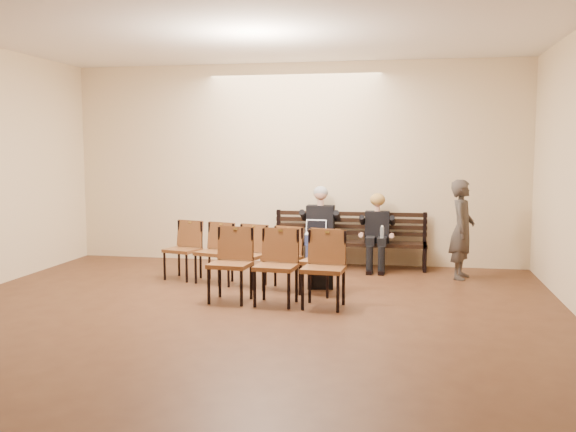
# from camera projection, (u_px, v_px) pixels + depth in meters

# --- Properties ---
(ground) EXTENTS (10.00, 10.00, 0.00)m
(ground) POSITION_uv_depth(u_px,v_px,m) (209.00, 347.00, 6.56)
(ground) COLOR #56331D
(ground) RESTS_ON ground
(room_walls) EXTENTS (8.02, 10.01, 3.51)m
(room_walls) POSITION_uv_depth(u_px,v_px,m) (228.00, 101.00, 7.06)
(room_walls) COLOR beige
(room_walls) RESTS_ON ground
(bench) EXTENTS (2.60, 0.90, 0.45)m
(bench) POSITION_uv_depth(u_px,v_px,m) (349.00, 254.00, 10.89)
(bench) COLOR black
(bench) RESTS_ON ground
(seated_man) EXTENTS (0.57, 0.80, 1.38)m
(seated_man) POSITION_uv_depth(u_px,v_px,m) (320.00, 228.00, 10.82)
(seated_man) COLOR black
(seated_man) RESTS_ON ground
(seated_woman) EXTENTS (0.50, 0.69, 1.16)m
(seated_woman) POSITION_uv_depth(u_px,v_px,m) (377.00, 236.00, 10.65)
(seated_woman) COLOR black
(seated_woman) RESTS_ON ground
(laptop) EXTENTS (0.36, 0.29, 0.25)m
(laptop) POSITION_uv_depth(u_px,v_px,m) (315.00, 236.00, 10.61)
(laptop) COLOR silver
(laptop) RESTS_ON bench
(water_bottle) EXTENTS (0.07, 0.07, 0.21)m
(water_bottle) POSITION_uv_depth(u_px,v_px,m) (382.00, 239.00, 10.37)
(water_bottle) COLOR silver
(water_bottle) RESTS_ON bench
(bag) EXTENTS (0.40, 0.30, 0.27)m
(bag) POSITION_uv_depth(u_px,v_px,m) (320.00, 279.00, 9.31)
(bag) COLOR black
(bag) RESTS_ON ground
(passerby) EXTENTS (0.56, 0.73, 1.77)m
(passerby) POSITION_uv_depth(u_px,v_px,m) (462.00, 222.00, 9.91)
(passerby) COLOR #3A3430
(passerby) RESTS_ON ground
(chair_row_front) EXTENTS (2.81, 1.25, 0.91)m
(chair_row_front) POSITION_uv_depth(u_px,v_px,m) (247.00, 256.00, 9.39)
(chair_row_front) COLOR brown
(chair_row_front) RESTS_ON ground
(chair_row_back) EXTENTS (1.81, 0.67, 0.99)m
(chair_row_back) POSITION_uv_depth(u_px,v_px,m) (276.00, 267.00, 8.28)
(chair_row_back) COLOR brown
(chair_row_back) RESTS_ON ground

